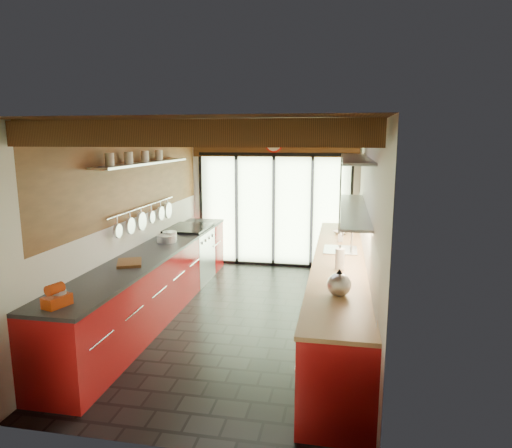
# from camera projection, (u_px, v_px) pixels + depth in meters

# --- Properties ---
(ground) EXTENTS (5.50, 5.50, 0.00)m
(ground) POSITION_uv_depth(u_px,v_px,m) (244.00, 318.00, 6.30)
(ground) COLOR black
(ground) RESTS_ON ground
(room_shell) EXTENTS (5.50, 5.50, 5.50)m
(room_shell) POSITION_uv_depth(u_px,v_px,m) (244.00, 199.00, 5.99)
(room_shell) COLOR silver
(room_shell) RESTS_ON ground
(ceiling_beams) EXTENTS (3.14, 5.06, 4.90)m
(ceiling_beams) POSITION_uv_depth(u_px,v_px,m) (249.00, 137.00, 6.21)
(ceiling_beams) COLOR #593316
(ceiling_beams) RESTS_ON ground
(glass_door) EXTENTS (2.95, 0.10, 2.90)m
(glass_door) POSITION_uv_depth(u_px,v_px,m) (274.00, 181.00, 8.59)
(glass_door) COLOR #C6EAAD
(glass_door) RESTS_ON ground
(left_counter) EXTENTS (0.68, 5.00, 0.92)m
(left_counter) POSITION_uv_depth(u_px,v_px,m) (156.00, 281.00, 6.45)
(left_counter) COLOR #AA1314
(left_counter) RESTS_ON ground
(range_stove) EXTENTS (0.66, 0.90, 0.97)m
(range_stove) POSITION_uv_depth(u_px,v_px,m) (189.00, 255.00, 7.85)
(range_stove) COLOR silver
(range_stove) RESTS_ON ground
(right_counter) EXTENTS (0.68, 5.00, 0.92)m
(right_counter) POSITION_uv_depth(u_px,v_px,m) (339.00, 292.00, 5.98)
(right_counter) COLOR #AA1314
(right_counter) RESTS_ON ground
(sink_assembly) EXTENTS (0.45, 0.52, 0.43)m
(sink_assembly) POSITION_uv_depth(u_px,v_px,m) (341.00, 248.00, 6.27)
(sink_assembly) COLOR silver
(sink_assembly) RESTS_ON right_counter
(upper_cabinets_right) EXTENTS (0.34, 3.00, 3.00)m
(upper_cabinets_right) POSITION_uv_depth(u_px,v_px,m) (355.00, 184.00, 5.99)
(upper_cabinets_right) COLOR silver
(upper_cabinets_right) RESTS_ON ground
(left_wall_fixtures) EXTENTS (0.28, 2.60, 0.96)m
(left_wall_fixtures) POSITION_uv_depth(u_px,v_px,m) (146.00, 184.00, 6.48)
(left_wall_fixtures) COLOR silver
(left_wall_fixtures) RESTS_ON ground
(stand_mixer) EXTENTS (0.21, 0.28, 0.22)m
(stand_mixer) POSITION_uv_depth(u_px,v_px,m) (57.00, 297.00, 4.18)
(stand_mixer) COLOR #C33C0F
(stand_mixer) RESTS_ON left_counter
(pot_large) EXTENTS (0.23, 0.23, 0.14)m
(pot_large) POSITION_uv_depth(u_px,v_px,m) (170.00, 236.00, 6.90)
(pot_large) COLOR silver
(pot_large) RESTS_ON left_counter
(pot_small) EXTENTS (0.31, 0.31, 0.11)m
(pot_small) POSITION_uv_depth(u_px,v_px,m) (167.00, 239.00, 6.77)
(pot_small) COLOR silver
(pot_small) RESTS_ON left_counter
(cutting_board) EXTENTS (0.42, 0.48, 0.03)m
(cutting_board) POSITION_uv_depth(u_px,v_px,m) (129.00, 263.00, 5.60)
(cutting_board) COLOR brown
(cutting_board) RESTS_ON left_counter
(kettle) EXTENTS (0.31, 0.33, 0.28)m
(kettle) POSITION_uv_depth(u_px,v_px,m) (339.00, 283.00, 4.47)
(kettle) COLOR silver
(kettle) RESTS_ON right_counter
(paper_towel) EXTENTS (0.13, 0.13, 0.30)m
(paper_towel) POSITION_uv_depth(u_px,v_px,m) (340.00, 259.00, 5.35)
(paper_towel) COLOR white
(paper_towel) RESTS_ON right_counter
(soap_bottle) EXTENTS (0.08, 0.08, 0.17)m
(soap_bottle) POSITION_uv_depth(u_px,v_px,m) (340.00, 236.00, 6.80)
(soap_bottle) COLOR silver
(soap_bottle) RESTS_ON right_counter
(bowl) EXTENTS (0.30, 0.30, 0.06)m
(bowl) POSITION_uv_depth(u_px,v_px,m) (340.00, 233.00, 7.34)
(bowl) COLOR silver
(bowl) RESTS_ON right_counter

